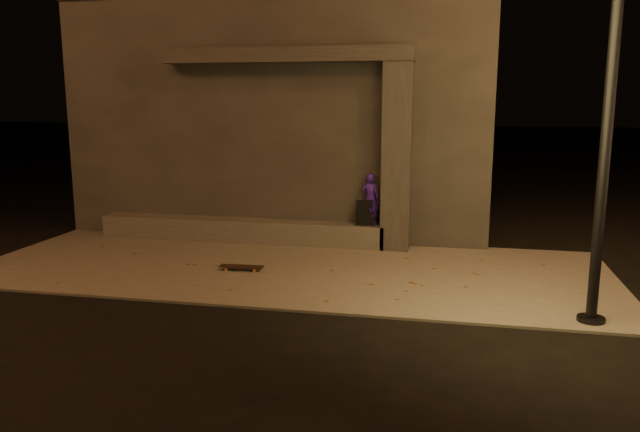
% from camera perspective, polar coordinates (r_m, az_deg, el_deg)
% --- Properties ---
extents(ground, '(120.00, 120.00, 0.00)m').
position_cam_1_polar(ground, '(9.23, -6.04, -8.07)').
color(ground, black).
rests_on(ground, ground).
extents(sidewalk, '(11.00, 4.40, 0.04)m').
position_cam_1_polar(sidewalk, '(11.05, -2.83, -4.72)').
color(sidewalk, '#67615A').
rests_on(sidewalk, ground).
extents(building, '(9.00, 5.10, 5.22)m').
position_cam_1_polar(building, '(15.25, -2.24, 9.40)').
color(building, '#32302E').
rests_on(building, ground).
extents(ledge, '(6.00, 0.55, 0.45)m').
position_cam_1_polar(ledge, '(13.05, -7.25, -1.28)').
color(ledge, '#4F4C47').
rests_on(ledge, sidewalk).
extents(column, '(0.55, 0.55, 3.60)m').
position_cam_1_polar(column, '(12.14, 7.05, 5.35)').
color(column, '#32302E').
rests_on(column, sidewalk).
extents(canopy, '(5.00, 0.70, 0.28)m').
position_cam_1_polar(canopy, '(12.54, -3.11, 14.46)').
color(canopy, '#32302E').
rests_on(canopy, column).
extents(skateboarder, '(0.44, 0.36, 1.03)m').
position_cam_1_polar(skateboarder, '(12.30, 4.64, 1.55)').
color(skateboarder, '#39189F').
rests_on(skateboarder, ledge).
extents(backpack, '(0.38, 0.26, 0.51)m').
position_cam_1_polar(backpack, '(12.37, 4.15, 0.01)').
color(backpack, black).
rests_on(backpack, ledge).
extents(skateboard, '(0.76, 0.23, 0.08)m').
position_cam_1_polar(skateboard, '(10.84, -7.20, -4.63)').
color(skateboard, black).
rests_on(skateboard, sidewalk).
extents(street_lamp_0, '(0.36, 0.36, 7.10)m').
position_cam_1_polar(street_lamp_0, '(8.75, 25.54, 16.74)').
color(street_lamp_0, black).
rests_on(street_lamp_0, ground).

